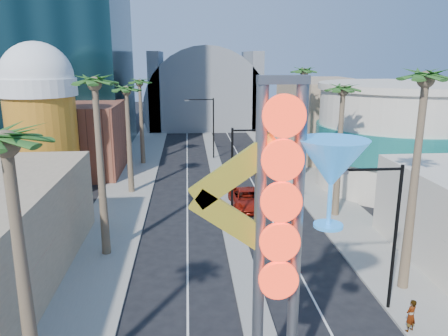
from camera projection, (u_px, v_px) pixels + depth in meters
sidewalk_west at (133, 178)px, 48.10m from camera, size 5.00×100.00×0.15m
sidewalk_east at (302, 175)px, 49.63m from camera, size 5.00×100.00×0.15m
median at (217, 170)px, 51.76m from camera, size 1.60×84.00×0.15m
brick_filler_west at (76, 139)px, 49.50m from camera, size 10.00×10.00×8.00m
filler_east at (325, 116)px, 61.46m from camera, size 10.00×20.00×10.00m
beer_mug at (41, 115)px, 40.74m from camera, size 7.00×7.00×14.50m
turquoise_building at (399, 137)px, 44.19m from camera, size 16.60×16.60×10.60m
canopy at (205, 104)px, 83.52m from camera, size 22.00×16.00×22.00m
neon_sign at (300, 219)px, 16.21m from camera, size 6.53×2.60×12.55m
streetlight_0 at (239, 168)px, 33.23m from camera, size 3.79×0.25×8.00m
streetlight_1 at (209, 122)px, 56.31m from camera, size 3.79×0.25×8.00m
streetlight_2 at (387, 225)px, 22.16m from camera, size 3.45×0.25×8.00m
palm_0 at (8, 162)px, 13.84m from camera, size 2.40×2.40×11.70m
palm_1 at (95, 95)px, 27.13m from camera, size 2.40×2.40×12.70m
palm_2 at (126, 97)px, 40.97m from camera, size 2.40×2.40×11.20m
palm_3 at (140, 88)px, 52.56m from camera, size 2.40×2.40×11.20m
palm_5 at (424, 94)px, 22.67m from camera, size 2.40×2.40×13.20m
palm_6 at (343, 98)px, 34.58m from camera, size 2.40×2.40×11.70m
palm_7 at (304, 79)px, 45.94m from camera, size 2.40×2.40×12.70m
red_pickup at (247, 199)px, 39.00m from camera, size 2.98×5.90×1.60m
pedestrian_a at (411, 316)px, 21.12m from camera, size 0.73×0.62×1.68m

